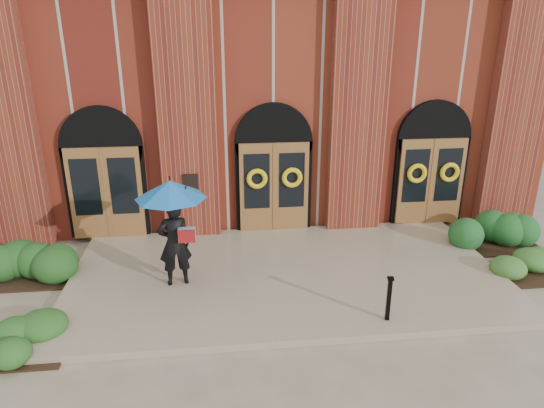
{
  "coord_description": "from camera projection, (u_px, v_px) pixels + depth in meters",
  "views": [
    {
      "loc": [
        -1.49,
        -9.88,
        5.6
      ],
      "look_at": [
        -0.25,
        1.0,
        1.55
      ],
      "focal_mm": 32.0,
      "sensor_mm": 36.0,
      "label": 1
    }
  ],
  "objects": [
    {
      "name": "hedge_front_right",
      "position": [
        523.0,
        265.0,
        11.5
      ],
      "size": [
        1.33,
        1.14,
        0.47
      ],
      "primitive_type": "ellipsoid",
      "color": "#346424",
      "rests_on": "ground"
    },
    {
      "name": "metal_post",
      "position": [
        389.0,
        298.0,
        9.38
      ],
      "size": [
        0.15,
        0.15,
        0.93
      ],
      "rotation": [
        0.0,
        0.0,
        -0.2
      ],
      "color": "black",
      "rests_on": "landing"
    },
    {
      "name": "landing",
      "position": [
        287.0,
        274.0,
        11.42
      ],
      "size": [
        10.0,
        5.3,
        0.15
      ],
      "primitive_type": "cube",
      "color": "tan",
      "rests_on": "ground"
    },
    {
      "name": "man_with_umbrella",
      "position": [
        172.0,
        213.0,
        10.31
      ],
      "size": [
        1.76,
        1.76,
        2.42
      ],
      "rotation": [
        0.0,
        0.0,
        3.32
      ],
      "color": "black",
      "rests_on": "landing"
    },
    {
      "name": "hedge_wall_left",
      "position": [
        31.0,
        262.0,
        11.32
      ],
      "size": [
        3.08,
        1.23,
        0.79
      ],
      "primitive_type": "ellipsoid",
      "color": "#1C4717",
      "rests_on": "ground"
    },
    {
      "name": "church_building",
      "position": [
        255.0,
        84.0,
        18.28
      ],
      "size": [
        16.2,
        12.53,
        7.0
      ],
      "color": "maroon",
      "rests_on": "ground"
    },
    {
      "name": "ground",
      "position": [
        288.0,
        280.0,
        11.3
      ],
      "size": [
        90.0,
        90.0,
        0.0
      ],
      "primitive_type": "plane",
      "color": "tan",
      "rests_on": "ground"
    },
    {
      "name": "hedge_front_left",
      "position": [
        27.0,
        339.0,
        8.82
      ],
      "size": [
        1.3,
        1.11,
        0.46
      ],
      "primitive_type": "ellipsoid",
      "color": "#24511B",
      "rests_on": "ground"
    },
    {
      "name": "hedge_wall_right",
      "position": [
        473.0,
        232.0,
        12.94
      ],
      "size": [
        3.2,
        1.28,
        0.82
      ],
      "primitive_type": "ellipsoid",
      "color": "#1C501F",
      "rests_on": "ground"
    }
  ]
}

